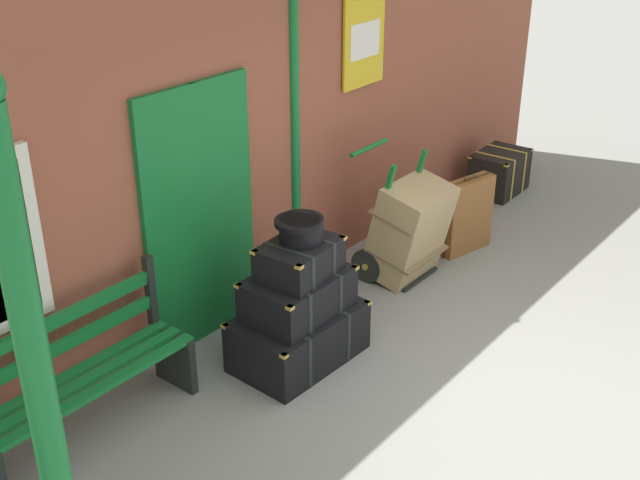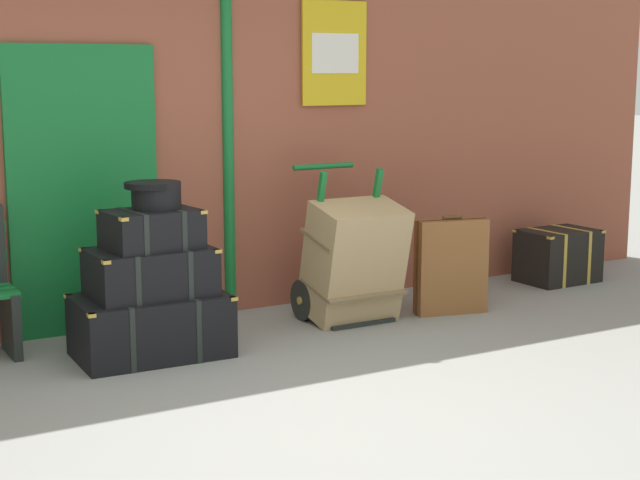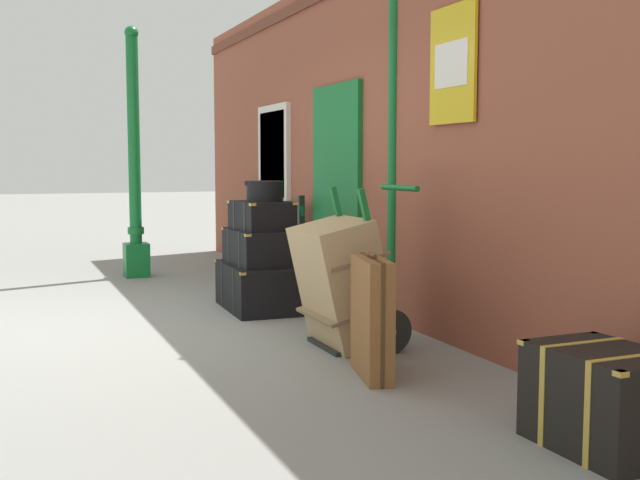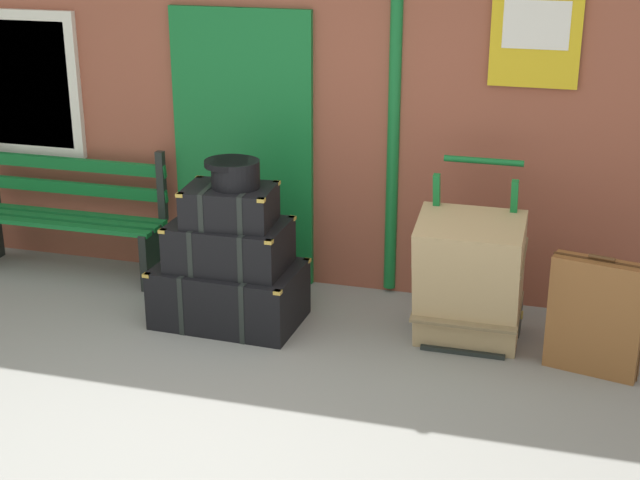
# 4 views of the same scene
# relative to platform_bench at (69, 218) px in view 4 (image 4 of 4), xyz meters

# --- Properties ---
(ground_plane) EXTENTS (60.00, 60.00, 0.00)m
(ground_plane) POSITION_rel_platform_bench_xyz_m (1.85, -2.16, -0.44)
(ground_plane) COLOR gray
(brick_facade) EXTENTS (10.40, 0.35, 3.20)m
(brick_facade) POSITION_rel_platform_bench_xyz_m (1.82, 0.44, 1.15)
(brick_facade) COLOR brown
(brick_facade) RESTS_ON ground
(platform_bench) EXTENTS (1.60, 0.43, 1.01)m
(platform_bench) POSITION_rel_platform_bench_xyz_m (0.00, 0.00, 0.00)
(platform_bench) COLOR #146B2D
(platform_bench) RESTS_ON ground
(steamer_trunk_base) EXTENTS (1.03, 0.68, 0.43)m
(steamer_trunk_base) POSITION_rel_platform_bench_xyz_m (1.58, -0.56, -0.23)
(steamer_trunk_base) COLOR black
(steamer_trunk_base) RESTS_ON ground
(steamer_trunk_middle) EXTENTS (0.81, 0.55, 0.33)m
(steamer_trunk_middle) POSITION_rel_platform_bench_xyz_m (1.59, -0.55, 0.14)
(steamer_trunk_middle) COLOR black
(steamer_trunk_middle) RESTS_ON steamer_trunk_base
(steamer_trunk_top) EXTENTS (0.64, 0.49, 0.27)m
(steamer_trunk_top) POSITION_rel_platform_bench_xyz_m (1.60, -0.56, 0.43)
(steamer_trunk_top) COLOR black
(steamer_trunk_top) RESTS_ON steamer_trunk_middle
(round_hatbox) EXTENTS (0.38, 0.35, 0.19)m
(round_hatbox) POSITION_rel_platform_bench_xyz_m (1.64, -0.54, 0.66)
(round_hatbox) COLOR black
(round_hatbox) RESTS_ON steamer_trunk_top
(porters_trolley) EXTENTS (0.71, 0.65, 1.19)m
(porters_trolley) POSITION_rel_platform_bench_xyz_m (3.25, -0.31, -0.17)
(porters_trolley) COLOR black
(porters_trolley) RESTS_ON ground
(large_brown_trunk) EXTENTS (0.70, 0.62, 0.96)m
(large_brown_trunk) POSITION_rel_platform_bench_xyz_m (3.25, -0.48, 0.03)
(large_brown_trunk) COLOR tan
(large_brown_trunk) RESTS_ON ground
(suitcase_slate) EXTENTS (0.60, 0.28, 0.79)m
(suitcase_slate) POSITION_rel_platform_bench_xyz_m (4.06, -0.63, -0.07)
(suitcase_slate) COLOR brown
(suitcase_slate) RESTS_ON ground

